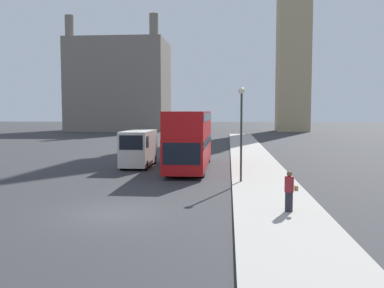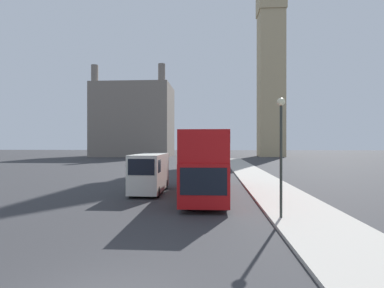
% 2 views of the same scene
% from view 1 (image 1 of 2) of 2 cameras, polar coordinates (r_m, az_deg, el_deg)
% --- Properties ---
extents(ground_plane, '(300.00, 300.00, 0.00)m').
position_cam_1_polar(ground_plane, '(18.20, -10.60, -9.03)').
color(ground_plane, '#333335').
extents(sidewalk_strip, '(3.75, 120.00, 0.15)m').
position_cam_1_polar(sidewalk_strip, '(17.67, 11.73, -9.20)').
color(sidewalk_strip, '#ADA89E').
rests_on(sidewalk_strip, ground_plane).
extents(building_block_distant, '(20.32, 14.86, 23.53)m').
position_cam_1_polar(building_block_distant, '(94.94, -9.60, 7.65)').
color(building_block_distant, slate).
rests_on(building_block_distant, ground_plane).
extents(red_double_decker_bus, '(2.62, 11.45, 4.18)m').
position_cam_1_polar(red_double_decker_bus, '(31.17, -0.26, 0.97)').
color(red_double_decker_bus, '#B71114').
rests_on(red_double_decker_bus, ground_plane).
extents(white_van, '(1.99, 5.15, 2.73)m').
position_cam_1_polar(white_van, '(32.46, -7.15, -0.49)').
color(white_van, silver).
rests_on(white_van, ground_plane).
extents(pedestrian, '(0.53, 0.37, 1.65)m').
position_cam_1_polar(pedestrian, '(17.77, 12.84, -6.18)').
color(pedestrian, '#23232D').
rests_on(pedestrian, sidewalk_strip).
extents(street_lamp, '(0.36, 0.36, 5.40)m').
position_cam_1_polar(street_lamp, '(24.63, 6.60, 3.26)').
color(street_lamp, '#2D332D').
rests_on(street_lamp, sidewalk_strip).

